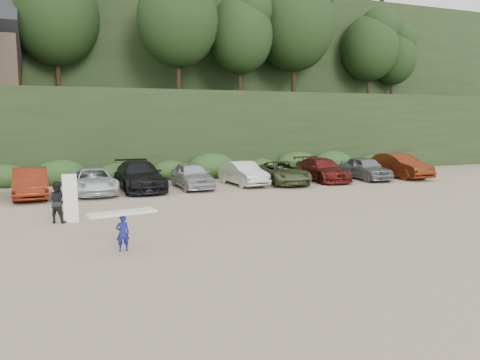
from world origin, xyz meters
name	(u,v)px	position (x,y,z in m)	size (l,w,h in m)	color
ground	(221,226)	(0.00, 0.00, 0.00)	(120.00, 120.00, 0.00)	tan
hillside_backdrop	(108,50)	(-0.26, 35.93, 11.22)	(90.00, 41.50, 28.00)	black
parked_cars	(110,179)	(-3.01, 9.91, 0.76)	(39.64, 6.15, 1.65)	#9F9FA3
child_surfer	(122,224)	(-3.83, -2.03, 0.83)	(2.10, 0.93, 1.22)	navy
adult_surfer	(58,202)	(-5.64, 2.88, 0.83)	(1.27, 0.91, 1.92)	black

